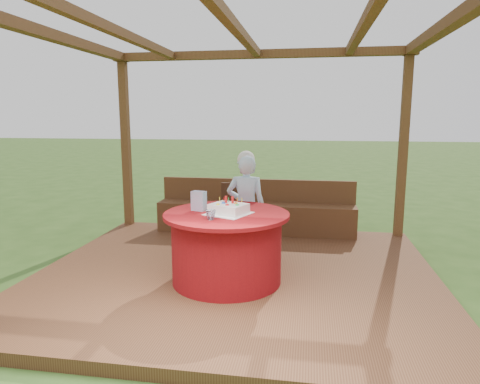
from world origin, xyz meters
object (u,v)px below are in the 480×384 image
object	(u,v)px
table	(227,247)
elderly_woman	(246,206)
drinking_glass	(211,215)
bench	(256,215)
chair	(237,214)
birthday_cake	(229,209)
gift_bag	(199,201)

from	to	relation	value
table	elderly_woman	world-z (taller)	elderly_woman
elderly_woman	drinking_glass	size ratio (longest dim) A/B	12.94
bench	elderly_woman	distance (m)	1.38
chair	birthday_cake	xyz separation A→B (m)	(0.09, -1.09, 0.31)
birthday_cake	drinking_glass	distance (m)	0.31
table	elderly_woman	bearing A→B (deg)	82.12
table	chair	xyz separation A→B (m)	(-0.06, 1.04, 0.12)
bench	gift_bag	bearing A→B (deg)	-100.55
chair	elderly_woman	bearing A→B (deg)	-63.03
bench	drinking_glass	world-z (taller)	drinking_glass
bench	gift_bag	world-z (taller)	gift_bag
table	elderly_woman	distance (m)	0.79
gift_bag	birthday_cake	bearing A→B (deg)	-1.84
chair	birthday_cake	distance (m)	1.13
bench	chair	xyz separation A→B (m)	(-0.11, -0.99, 0.24)
chair	drinking_glass	bearing A→B (deg)	-91.32
birthday_cake	drinking_glass	world-z (taller)	birthday_cake
bench	table	world-z (taller)	bench
birthday_cake	gift_bag	size ratio (longest dim) A/B	2.50
chair	elderly_woman	size ratio (longest dim) A/B	0.66
birthday_cake	drinking_glass	xyz separation A→B (m)	(-0.13, -0.28, -0.01)
gift_bag	drinking_glass	world-z (taller)	gift_bag
elderly_woman	birthday_cake	size ratio (longest dim) A/B	2.57
bench	gift_bag	distance (m)	2.09
drinking_glass	table	bearing A→B (deg)	73.73
bench	table	size ratio (longest dim) A/B	2.26
elderly_woman	birthday_cake	world-z (taller)	elderly_woman
drinking_glass	bench	bearing A→B (deg)	86.46
bench	gift_bag	size ratio (longest dim) A/B	14.23
chair	birthday_cake	world-z (taller)	birthday_cake
chair	gift_bag	xyz separation A→B (m)	(-0.25, -0.98, 0.36)
birthday_cake	drinking_glass	size ratio (longest dim) A/B	5.04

